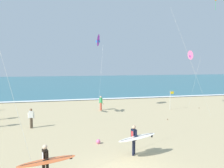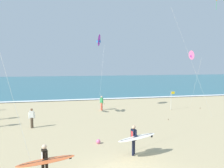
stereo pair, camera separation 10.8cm
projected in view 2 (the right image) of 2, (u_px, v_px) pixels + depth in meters
The scene contains 10 objects.
ocean_water at pixel (73, 82), 60.87m from camera, with size 160.00×60.00×0.08m, color #336B7A.
shoreline_foam at pixel (82, 99), 31.93m from camera, with size 160.00×1.01×0.01m, color white.
surfer_lead at pixel (46, 161), 9.59m from camera, with size 2.51×1.29×1.71m.
surfer_trailing at pixel (135, 138), 12.57m from camera, with size 2.38×1.16×1.71m.
kite_delta_rose_mid at pixel (192, 55), 27.14m from camera, with size 0.40×2.43×6.70m.
kite_delta_violet_far at pixel (99, 40), 24.68m from camera, with size 1.52×3.81×8.32m.
bystander_green_top at pixel (102, 103), 24.96m from camera, with size 0.33×0.43×1.59m.
bystander_white_top at pixel (32, 118), 18.11m from camera, with size 0.50×0.22×1.59m.
lifeguard_flag at pixel (171, 98), 25.23m from camera, with size 0.45×0.05×2.10m.
beach_ball at pixel (98, 141), 14.61m from camera, with size 0.28×0.28×0.28m, color pink.
Camera 2 is at (-2.42, -9.43, 5.17)m, focal length 36.37 mm.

